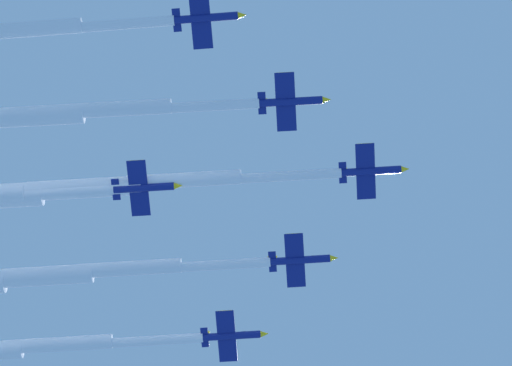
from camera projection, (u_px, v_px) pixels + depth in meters
jet_lead at (82, 189)px, 179.66m from camera, size 60.96×36.69×3.71m
jet_port_inner at (41, 277)px, 181.76m from camera, size 55.82×34.05×3.70m
jet_starboard_inner at (33, 117)px, 172.89m from camera, size 53.35×32.06×3.67m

